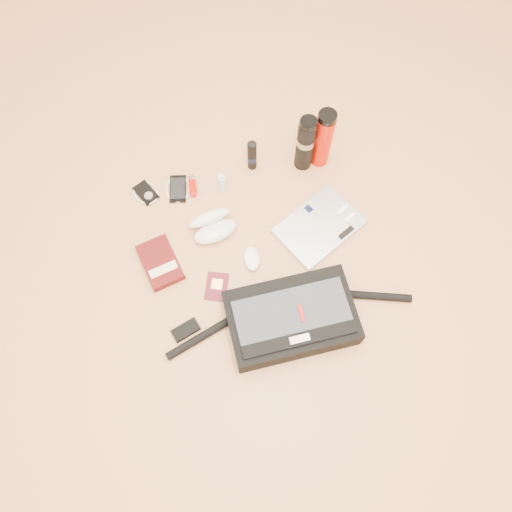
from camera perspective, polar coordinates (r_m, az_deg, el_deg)
The scene contains 14 objects.
ground at distance 1.96m, azimuth 1.41°, elevation -1.59°, with size 4.00×4.00×0.00m, color tan.
messenger_bag at distance 1.84m, azimuth 3.96°, elevation -7.13°, with size 0.95×0.32×0.13m.
laptop at distance 2.04m, azimuth 7.26°, elevation 3.35°, with size 0.39×0.33×0.03m.
book at distance 1.99m, azimuth -10.85°, elevation -0.72°, with size 0.16×0.22×0.04m.
passport at distance 1.94m, azimuth -4.51°, elevation -3.49°, with size 0.13×0.14×0.01m.
mouse at distance 1.96m, azimuth -0.47°, elevation -0.31°, with size 0.08×0.11×0.03m.
sunglasses_case at distance 2.00m, azimuth -5.02°, elevation 3.56°, with size 0.19×0.17×0.10m.
ipod at distance 2.15m, azimuth -12.48°, elevation 7.06°, with size 0.12×0.13×0.01m.
phone at distance 2.14m, azimuth -8.91°, elevation 7.59°, with size 0.13×0.14×0.01m.
inhaler at distance 2.13m, azimuth -7.26°, elevation 7.97°, with size 0.04×0.10×0.03m.
spray_bottle at distance 2.08m, azimuth -3.93°, elevation 8.38°, with size 0.03×0.03×0.11m.
aerosol_can at distance 2.11m, azimuth -0.45°, elevation 11.46°, with size 0.05×0.05×0.17m.
thermos_black at distance 2.08m, azimuth 5.67°, elevation 12.68°, with size 0.08×0.08×0.29m.
thermos_red at distance 2.09m, azimuth 7.67°, elevation 13.15°, with size 0.09×0.09×0.30m.
Camera 1 is at (-0.27, -0.66, 1.82)m, focal length 35.00 mm.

